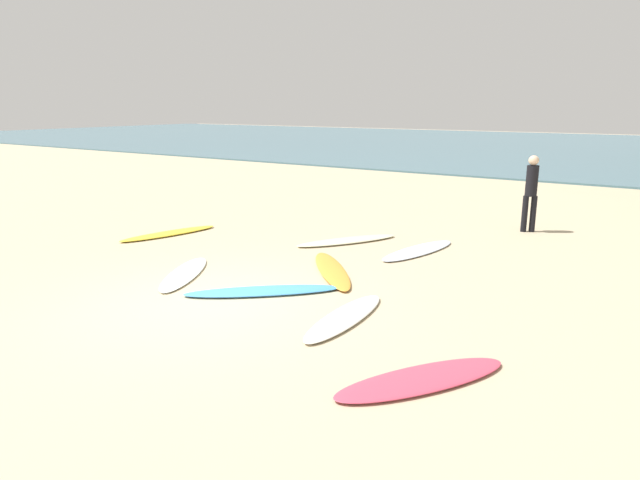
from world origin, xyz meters
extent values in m
plane|color=#C6B28E|center=(0.00, 0.00, 0.00)|extent=(120.00, 120.00, 0.00)
cube|color=slate|center=(0.00, 37.40, 0.04)|extent=(120.00, 40.00, 0.08)
ellipsoid|color=silver|center=(2.15, 0.67, 0.04)|extent=(0.61, 2.17, 0.07)
ellipsoid|color=#F6A036|center=(0.77, 2.54, 0.04)|extent=(2.02, 2.15, 0.08)
ellipsoid|color=yellow|center=(-4.09, 2.96, 0.04)|extent=(1.08, 2.50, 0.08)
ellipsoid|color=silver|center=(1.55, 4.77, 0.03)|extent=(1.06, 2.42, 0.07)
ellipsoid|color=white|center=(-1.40, 0.90, 0.03)|extent=(1.49, 2.15, 0.06)
ellipsoid|color=#499CE1|center=(0.43, 0.91, 0.04)|extent=(2.28, 2.09, 0.08)
ellipsoid|color=#D7455E|center=(3.83, -0.46, 0.04)|extent=(1.70, 2.19, 0.08)
ellipsoid|color=beige|center=(-0.15, 4.67, 0.04)|extent=(1.77, 2.39, 0.08)
cylinder|color=black|center=(3.12, 8.07, 0.44)|extent=(0.14, 0.14, 0.89)
cylinder|color=black|center=(2.94, 7.97, 0.44)|extent=(0.14, 0.14, 0.89)
cylinder|color=black|center=(3.03, 8.02, 1.26)|extent=(0.38, 0.38, 0.74)
sphere|color=beige|center=(3.03, 8.02, 1.74)|extent=(0.24, 0.24, 0.24)
camera|label=1|loc=(5.93, -5.81, 3.04)|focal=30.87mm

